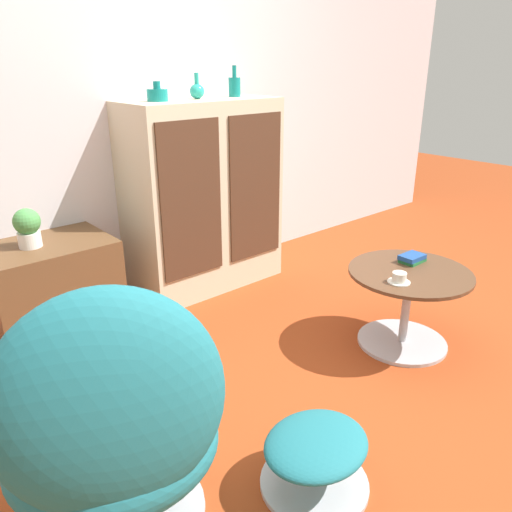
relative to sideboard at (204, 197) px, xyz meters
name	(u,v)px	position (x,y,z in m)	size (l,w,h in m)	color
ground_plane	(327,389)	(-0.29, -1.35, -0.61)	(12.00, 12.00, 0.00)	#9E3D19
wall_back	(135,84)	(-0.29, 0.26, 0.69)	(6.40, 0.06, 2.60)	silver
sideboard	(204,197)	(0.00, 0.00, 0.00)	(0.99, 0.47, 1.22)	beige
tv_console	(53,289)	(-1.03, 0.00, -0.34)	(0.65, 0.48, 0.53)	brown
egg_chair	(113,429)	(-1.36, -1.43, -0.19)	(0.84, 0.81, 0.91)	#B7B7BC
ottoman	(316,453)	(-0.75, -1.70, -0.46)	(0.40, 0.39, 0.23)	#B7B7BC
coffee_table	(406,300)	(0.32, -1.35, -0.35)	(0.63, 0.63, 0.43)	#B7B7BC
vase_leftmost	(158,94)	(-0.28, 0.00, 0.65)	(0.12, 0.12, 0.11)	#147A75
vase_inner_left	(197,91)	(-0.02, 0.00, 0.66)	(0.09, 0.09, 0.15)	teal
vase_inner_right	(235,86)	(0.28, 0.00, 0.67)	(0.08, 0.08, 0.19)	#147A75
potted_plant	(28,227)	(-1.10, 0.00, 0.03)	(0.14, 0.14, 0.20)	silver
teacup	(399,279)	(0.16, -1.40, -0.16)	(0.11, 0.11, 0.05)	silver
book_stack	(412,258)	(0.44, -1.29, -0.16)	(0.14, 0.10, 0.04)	#237038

